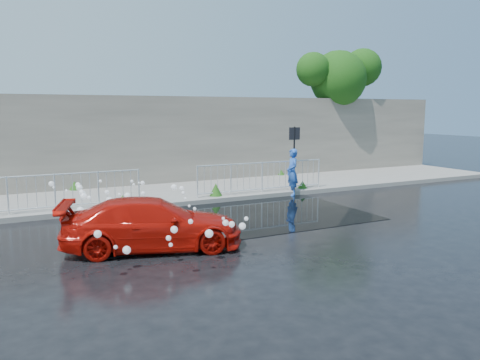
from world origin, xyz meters
The scene contains 13 objects.
ground centered at (0.00, 0.00, 0.00)m, with size 90.00×90.00×0.00m, color black.
pavement centered at (0.00, 5.00, 0.07)m, with size 30.00×4.00×0.15m, color slate.
curb centered at (0.00, 3.00, 0.08)m, with size 30.00×0.25×0.16m, color slate.
retaining_wall centered at (0.00, 7.20, 1.90)m, with size 30.00×0.60×3.50m, color #655F55.
puddle centered at (0.50, 1.00, 0.01)m, with size 8.00×5.00×0.01m, color black.
sign_post centered at (4.20, 3.10, 1.72)m, with size 0.45×0.06×2.50m.
tree centered at (9.63, 7.42, 4.73)m, with size 4.75×2.74×6.14m.
railing_left centered at (-4.00, 3.35, 0.74)m, with size 5.05×0.05×1.10m.
railing_right centered at (3.00, 3.35, 0.74)m, with size 5.05×0.05×1.10m.
weeds centered at (-0.24, 4.40, 0.32)m, with size 12.17×3.93×0.44m.
water_spray centered at (-2.47, -0.03, 0.70)m, with size 3.61×5.61×1.12m.
red_car centered at (-2.39, -1.25, 0.58)m, with size 1.61×3.96×1.15m, color #AE0F06.
person centered at (4.07, 3.00, 0.85)m, with size 0.62×0.41×1.71m, color blue.
Camera 1 is at (-5.21, -11.22, 3.09)m, focal length 35.00 mm.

